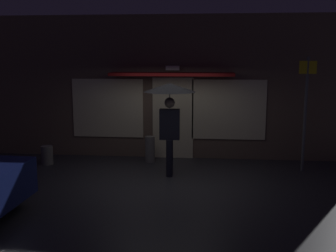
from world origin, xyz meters
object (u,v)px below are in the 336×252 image
object	(u,v)px
person_with_umbrella	(170,102)
street_sign_post	(305,108)
sidewalk_bollard	(150,149)
sidewalk_bollard_2	(47,155)

from	to	relation	value
person_with_umbrella	street_sign_post	xyz separation A→B (m)	(3.18, 0.69, -0.19)
sidewalk_bollard	sidewalk_bollard_2	bearing A→B (deg)	-168.98
street_sign_post	sidewalk_bollard	xyz separation A→B (m)	(-3.81, 0.47, -1.20)
sidewalk_bollard	sidewalk_bollard_2	xyz separation A→B (m)	(-2.61, -0.51, -0.10)
street_sign_post	sidewalk_bollard_2	xyz separation A→B (m)	(-6.42, -0.03, -1.31)
street_sign_post	sidewalk_bollard	world-z (taller)	street_sign_post
street_sign_post	sidewalk_bollard_2	size ratio (longest dim) A/B	5.72
sidewalk_bollard_2	street_sign_post	bearing A→B (deg)	0.31
street_sign_post	sidewalk_bollard	distance (m)	4.02
street_sign_post	sidewalk_bollard_2	distance (m)	6.55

